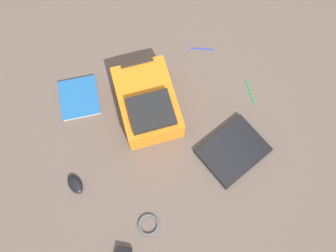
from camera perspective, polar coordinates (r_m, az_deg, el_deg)
The scene contains 8 objects.
ground_plane at distance 1.87m, azimuth -0.39°, elevation -1.23°, with size 3.84×3.84×0.00m, color brown.
backpack at distance 1.84m, azimuth -3.40°, elevation 3.78°, with size 0.33×0.45×0.21m.
laptop at distance 1.86m, azimuth 10.73°, elevation -4.02°, with size 0.40×0.35×0.03m.
book_red at distance 2.00m, azimuth -14.46°, elevation 4.53°, with size 0.25×0.27×0.02m.
computer_mouse at distance 1.85m, azimuth -15.07°, elevation -9.27°, with size 0.06×0.11×0.03m, color black.
cable_coil at distance 1.78m, azimuth -3.24°, elevation -15.95°, with size 0.11×0.11×0.01m, color #4C4C51.
pen_black at distance 2.01m, azimuth 13.42°, elevation 5.48°, with size 0.01×0.01×0.15m, color #198C33.
pen_blue at distance 2.10m, azimuth 5.65°, elevation 12.60°, with size 0.01×0.01×0.14m, color #1933B2.
Camera 1 is at (-0.20, -0.55, 1.78)m, focal length 36.90 mm.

